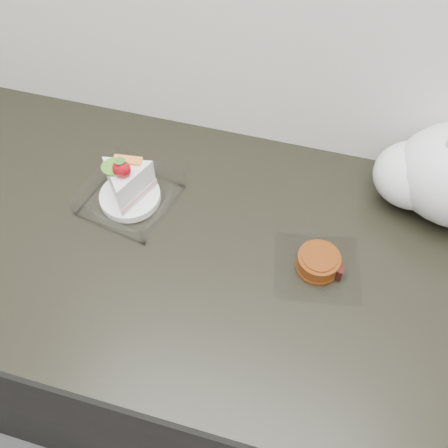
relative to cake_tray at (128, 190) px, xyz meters
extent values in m
cube|color=black|center=(0.22, -0.06, -0.50)|extent=(2.00, 0.60, 0.86)
cube|color=black|center=(0.22, -0.06, -0.05)|extent=(2.04, 0.64, 0.04)
cube|color=white|center=(0.00, 0.00, -0.03)|extent=(0.19, 0.19, 0.00)
cylinder|color=white|center=(0.00, 0.00, -0.02)|extent=(0.12, 0.12, 0.02)
ellipsoid|color=red|center=(0.00, -0.01, 0.07)|extent=(0.04, 0.03, 0.04)
cone|color=#2D7223|center=(0.00, -0.01, 0.09)|extent=(0.02, 0.02, 0.01)
cylinder|color=#4F952B|center=(-0.02, 0.00, 0.06)|extent=(0.04, 0.04, 0.01)
cube|color=orange|center=(0.00, 0.02, 0.06)|extent=(0.06, 0.03, 0.01)
cube|color=white|center=(0.39, -0.05, -0.03)|extent=(0.18, 0.17, 0.00)
cylinder|color=maroon|center=(0.39, -0.05, -0.02)|extent=(0.10, 0.10, 0.03)
cylinder|color=maroon|center=(0.39, -0.05, -0.03)|extent=(0.10, 0.10, 0.01)
cylinder|color=maroon|center=(0.39, -0.05, 0.00)|extent=(0.08, 0.08, 0.00)
cube|color=black|center=(0.42, -0.06, -0.02)|extent=(0.02, 0.02, 0.03)
ellipsoid|color=silver|center=(0.53, 0.15, 0.04)|extent=(0.18, 0.17, 0.13)
camera|label=1|loc=(0.35, -0.56, 0.75)|focal=40.00mm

